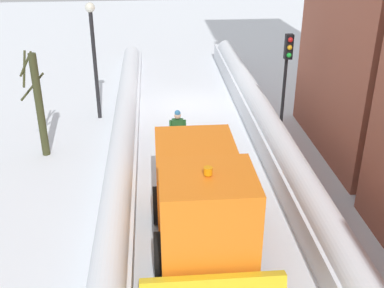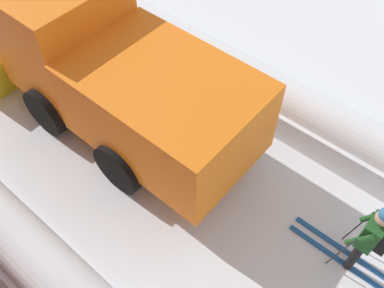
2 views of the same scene
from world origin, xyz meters
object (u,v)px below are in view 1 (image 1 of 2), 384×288
(skier, at_px, (178,131))
(traffic_light_pole, at_px, (287,68))
(street_lamp, at_px, (94,47))
(bare_tree_near, at_px, (39,104))
(plow_truck, at_px, (201,197))

(skier, xyz_separation_m, traffic_light_pole, (-4.11, -0.88, 1.99))
(street_lamp, bearing_deg, bare_tree_near, 63.66)
(plow_truck, bearing_deg, skier, -86.58)
(plow_truck, xyz_separation_m, street_lamp, (3.56, -9.25, 1.68))
(plow_truck, distance_m, street_lamp, 10.05)
(street_lamp, height_order, bare_tree_near, street_lamp)
(street_lamp, bearing_deg, traffic_light_pole, 157.44)
(street_lamp, relative_size, bare_tree_near, 1.28)
(street_lamp, bearing_deg, plow_truck, 111.04)
(plow_truck, height_order, bare_tree_near, bare_tree_near)
(skier, height_order, bare_tree_near, bare_tree_near)
(traffic_light_pole, relative_size, bare_tree_near, 1.10)
(skier, bearing_deg, bare_tree_near, -5.79)
(plow_truck, relative_size, traffic_light_pole, 1.41)
(skier, relative_size, bare_tree_near, 0.47)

